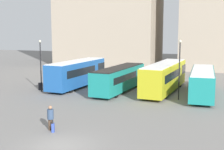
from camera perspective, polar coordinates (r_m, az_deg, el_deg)
The scene contains 10 objects.
ground_plane at distance 20.34m, azimuth -9.36°, elevation -12.66°, with size 160.00×160.00×0.00m, color slate.
bus_0 at distance 39.91m, azimuth -6.33°, elevation 0.41°, with size 3.48×11.15×3.38m.
bus_1 at distance 37.05m, azimuth 1.41°, elevation -0.55°, with size 3.49×11.33×2.88m.
bus_2 at distance 37.25m, azimuth 9.63°, elevation -0.20°, with size 3.59×12.58×3.38m.
bus_3 at distance 35.79m, azimuth 16.20°, elevation -1.15°, with size 2.79×11.62×2.92m.
traveler at distance 23.14m, azimuth -11.20°, elevation -7.30°, with size 0.60×0.60×1.83m.
suitcase at distance 22.89m, azimuth -10.72°, elevation -9.43°, with size 0.27×0.35×0.93m.
lamp_post_0 at distance 32.91m, azimuth 12.23°, elevation 1.76°, with size 0.28×0.28×6.23m.
lamp_post_1 at distance 37.46m, azimuth -12.92°, elevation 2.38°, with size 0.28×0.28×6.07m.
trash_bin at distance 39.05m, azimuth -12.96°, elevation -2.02°, with size 0.52×0.52×0.85m.
Camera 1 is at (9.05, -16.74, 7.20)m, focal length 50.00 mm.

